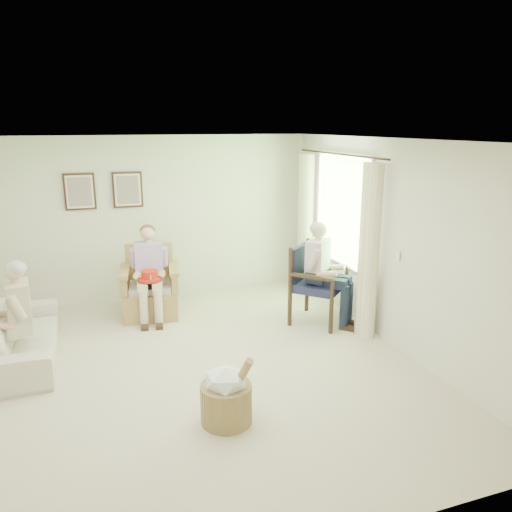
{
  "coord_description": "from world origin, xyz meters",
  "views": [
    {
      "loc": [
        -1.11,
        -5.21,
        2.76
      ],
      "look_at": [
        1.01,
        0.89,
        1.05
      ],
      "focal_mm": 35.0,
      "sensor_mm": 36.0,
      "label": 1
    }
  ],
  "objects_px": {
    "person_sofa": "(15,310)",
    "hatbox": "(226,395)",
    "person_dark": "(322,266)",
    "wood_armchair": "(316,280)",
    "wicker_armchair": "(150,293)",
    "red_hat": "(150,276)",
    "sofa": "(22,336)",
    "person_wicker": "(150,266)"
  },
  "relations": [
    {
      "from": "red_hat",
      "to": "person_wicker",
      "type": "bearing_deg",
      "value": 79.99
    },
    {
      "from": "wood_armchair",
      "to": "person_wicker",
      "type": "distance_m",
      "value": 2.4
    },
    {
      "from": "wood_armchair",
      "to": "wicker_armchair",
      "type": "bearing_deg",
      "value": 112.68
    },
    {
      "from": "person_sofa",
      "to": "person_dark",
      "type": "bearing_deg",
      "value": 84.91
    },
    {
      "from": "sofa",
      "to": "red_hat",
      "type": "distance_m",
      "value": 1.79
    },
    {
      "from": "wood_armchair",
      "to": "person_dark",
      "type": "xyz_separation_m",
      "value": [
        -0.0,
        -0.18,
        0.26
      ]
    },
    {
      "from": "wicker_armchair",
      "to": "sofa",
      "type": "distance_m",
      "value": 1.92
    },
    {
      "from": "red_hat",
      "to": "person_dark",
      "type": "bearing_deg",
      "value": -19.9
    },
    {
      "from": "person_wicker",
      "to": "sofa",
      "type": "bearing_deg",
      "value": -145.49
    },
    {
      "from": "wood_armchair",
      "to": "sofa",
      "type": "bearing_deg",
      "value": 136.16
    },
    {
      "from": "sofa",
      "to": "person_sofa",
      "type": "height_order",
      "value": "person_sofa"
    },
    {
      "from": "person_wicker",
      "to": "person_sofa",
      "type": "height_order",
      "value": "person_wicker"
    },
    {
      "from": "person_sofa",
      "to": "hatbox",
      "type": "height_order",
      "value": "person_sofa"
    },
    {
      "from": "person_dark",
      "to": "person_wicker",
      "type": "bearing_deg",
      "value": 111.72
    },
    {
      "from": "red_hat",
      "to": "wood_armchair",
      "type": "bearing_deg",
      "value": -15.78
    },
    {
      "from": "wicker_armchair",
      "to": "red_hat",
      "type": "bearing_deg",
      "value": -88.09
    },
    {
      "from": "wicker_armchair",
      "to": "wood_armchair",
      "type": "distance_m",
      "value": 2.46
    },
    {
      "from": "wood_armchair",
      "to": "person_sofa",
      "type": "distance_m",
      "value": 3.91
    },
    {
      "from": "wicker_armchair",
      "to": "person_sofa",
      "type": "distance_m",
      "value": 2.08
    },
    {
      "from": "wood_armchair",
      "to": "red_hat",
      "type": "bearing_deg",
      "value": 120.6
    },
    {
      "from": "sofa",
      "to": "person_sofa",
      "type": "bearing_deg",
      "value": 180.0
    },
    {
      "from": "wicker_armchair",
      "to": "person_dark",
      "type": "distance_m",
      "value": 2.58
    },
    {
      "from": "person_dark",
      "to": "hatbox",
      "type": "distance_m",
      "value": 2.78
    },
    {
      "from": "wood_armchair",
      "to": "hatbox",
      "type": "xyz_separation_m",
      "value": [
        -1.94,
        -2.08,
        -0.32
      ]
    },
    {
      "from": "person_wicker",
      "to": "hatbox",
      "type": "xyz_separation_m",
      "value": [
        0.3,
        -2.93,
        -0.5
      ]
    },
    {
      "from": "wood_armchair",
      "to": "person_sofa",
      "type": "relative_size",
      "value": 0.88
    },
    {
      "from": "person_wicker",
      "to": "red_hat",
      "type": "bearing_deg",
      "value": -92.06
    },
    {
      "from": "wicker_armchair",
      "to": "person_sofa",
      "type": "bearing_deg",
      "value": -136.28
    },
    {
      "from": "sofa",
      "to": "red_hat",
      "type": "xyz_separation_m",
      "value": [
        1.63,
        0.63,
        0.4
      ]
    },
    {
      "from": "person_sofa",
      "to": "red_hat",
      "type": "bearing_deg",
      "value": 112.2
    },
    {
      "from": "person_wicker",
      "to": "hatbox",
      "type": "height_order",
      "value": "person_wicker"
    },
    {
      "from": "hatbox",
      "to": "person_dark",
      "type": "bearing_deg",
      "value": 44.5
    },
    {
      "from": "wicker_armchair",
      "to": "person_wicker",
      "type": "xyz_separation_m",
      "value": [
        0.0,
        -0.14,
        0.46
      ]
    },
    {
      "from": "wood_armchair",
      "to": "sofa",
      "type": "xyz_separation_m",
      "value": [
        -3.9,
        0.01,
        -0.31
      ]
    },
    {
      "from": "wicker_armchair",
      "to": "wood_armchair",
      "type": "bearing_deg",
      "value": -15.74
    },
    {
      "from": "person_wicker",
      "to": "red_hat",
      "type": "height_order",
      "value": "person_wicker"
    },
    {
      "from": "person_wicker",
      "to": "red_hat",
      "type": "xyz_separation_m",
      "value": [
        -0.04,
        -0.2,
        -0.09
      ]
    },
    {
      "from": "person_dark",
      "to": "red_hat",
      "type": "relative_size",
      "value": 4.35
    },
    {
      "from": "person_wicker",
      "to": "person_dark",
      "type": "relative_size",
      "value": 0.94
    },
    {
      "from": "red_hat",
      "to": "hatbox",
      "type": "relative_size",
      "value": 0.46
    },
    {
      "from": "hatbox",
      "to": "wicker_armchair",
      "type": "bearing_deg",
      "value": 95.58
    },
    {
      "from": "person_wicker",
      "to": "person_sofa",
      "type": "distance_m",
      "value": 1.98
    }
  ]
}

